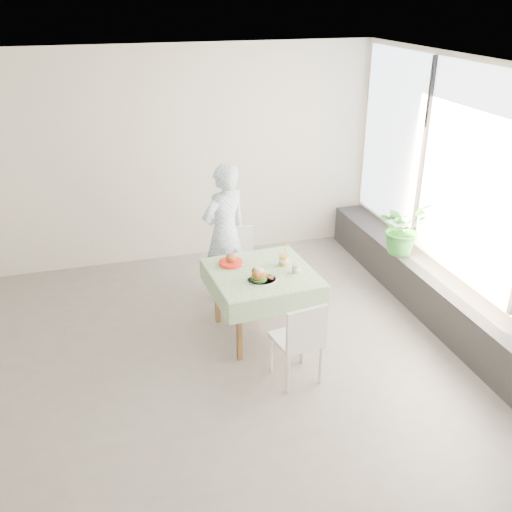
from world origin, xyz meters
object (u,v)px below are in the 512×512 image
object	(u,v)px
diner	(225,233)
main_dish	(260,277)
cafe_table	(262,296)
juice_cup_orange	(284,259)
potted_plant	(402,227)
chair_near	(297,355)
chair_far	(238,280)

from	to	relation	value
diner	main_dish	world-z (taller)	diner
cafe_table	diner	bearing A→B (deg)	101.01
diner	juice_cup_orange	distance (m)	0.93
main_dish	potted_plant	xyz separation A→B (m)	(1.97, 0.68, 0.03)
cafe_table	main_dish	bearing A→B (deg)	-111.74
chair_near	potted_plant	world-z (taller)	potted_plant
cafe_table	juice_cup_orange	distance (m)	0.45
cafe_table	chair_far	xyz separation A→B (m)	(-0.07, 0.75, -0.19)
main_dish	juice_cup_orange	world-z (taller)	juice_cup_orange
diner	main_dish	size ratio (longest dim) A/B	5.52
potted_plant	chair_far	bearing A→B (deg)	172.58
main_dish	potted_plant	distance (m)	2.08
main_dish	juice_cup_orange	distance (m)	0.44
diner	juice_cup_orange	world-z (taller)	diner
chair_far	main_dish	xyz separation A→B (m)	(-0.01, -0.94, 0.52)
diner	chair_far	bearing A→B (deg)	98.16
main_dish	potted_plant	world-z (taller)	potted_plant
diner	main_dish	distance (m)	1.10
cafe_table	main_dish	xyz separation A→B (m)	(-0.08, -0.19, 0.33)
cafe_table	juice_cup_orange	world-z (taller)	juice_cup_orange
chair_far	main_dish	distance (m)	1.07
chair_far	juice_cup_orange	size ratio (longest dim) A/B	2.94
diner	main_dish	xyz separation A→B (m)	(0.10, -1.10, -0.03)
chair_near	juice_cup_orange	bearing A→B (deg)	79.09
chair_near	diner	world-z (taller)	diner
juice_cup_orange	potted_plant	size ratio (longest dim) A/B	0.47
cafe_table	chair_near	bearing A→B (deg)	-84.42
chair_far	main_dish	world-z (taller)	main_dish
chair_far	potted_plant	bearing A→B (deg)	-7.42
chair_far	main_dish	size ratio (longest dim) A/B	2.97
chair_near	diner	size ratio (longest dim) A/B	0.52
chair_near	potted_plant	xyz separation A→B (m)	(1.81, 1.34, 0.56)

